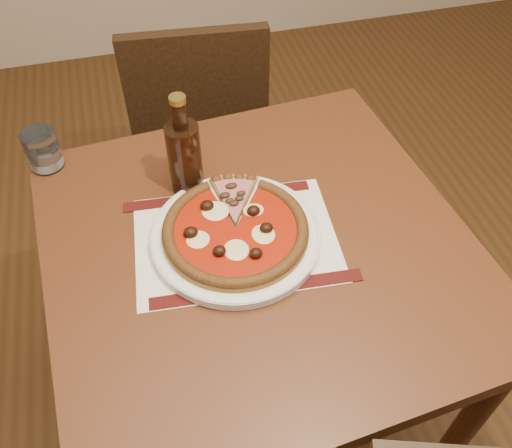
{
  "coord_description": "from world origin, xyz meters",
  "views": [
    {
      "loc": [
        -0.95,
        0.29,
        1.55
      ],
      "look_at": [
        -0.77,
        0.95,
        0.78
      ],
      "focal_mm": 38.0,
      "sensor_mm": 36.0,
      "label": 1
    }
  ],
  "objects_px": {
    "water_glass": "(42,150)",
    "table": "(259,274)",
    "plate": "(236,236)",
    "pizza": "(236,229)",
    "bottle": "(184,155)",
    "chair_far": "(199,122)"
  },
  "relations": [
    {
      "from": "pizza",
      "to": "water_glass",
      "type": "height_order",
      "value": "water_glass"
    },
    {
      "from": "water_glass",
      "to": "bottle",
      "type": "bearing_deg",
      "value": -27.35
    },
    {
      "from": "chair_far",
      "to": "plate",
      "type": "xyz_separation_m",
      "value": [
        -0.05,
        -0.72,
        0.28
      ]
    },
    {
      "from": "plate",
      "to": "water_glass",
      "type": "height_order",
      "value": "water_glass"
    },
    {
      "from": "bottle",
      "to": "pizza",
      "type": "bearing_deg",
      "value": -69.65
    },
    {
      "from": "plate",
      "to": "water_glass",
      "type": "xyz_separation_m",
      "value": [
        -0.35,
        0.31,
        0.03
      ]
    },
    {
      "from": "chair_far",
      "to": "pizza",
      "type": "distance_m",
      "value": 0.78
    },
    {
      "from": "water_glass",
      "to": "bottle",
      "type": "relative_size",
      "value": 0.39
    },
    {
      "from": "plate",
      "to": "table",
      "type": "bearing_deg",
      "value": -22.07
    },
    {
      "from": "water_glass",
      "to": "table",
      "type": "bearing_deg",
      "value": -40.49
    },
    {
      "from": "plate",
      "to": "pizza",
      "type": "xyz_separation_m",
      "value": [
        -0.0,
        -0.0,
        0.02
      ]
    },
    {
      "from": "pizza",
      "to": "water_glass",
      "type": "xyz_separation_m",
      "value": [
        -0.35,
        0.31,
        0.01
      ]
    },
    {
      "from": "pizza",
      "to": "plate",
      "type": "bearing_deg",
      "value": 81.83
    },
    {
      "from": "plate",
      "to": "bottle",
      "type": "distance_m",
      "value": 0.19
    },
    {
      "from": "chair_far",
      "to": "water_glass",
      "type": "height_order",
      "value": "chair_far"
    },
    {
      "from": "bottle",
      "to": "table",
      "type": "bearing_deg",
      "value": -60.71
    },
    {
      "from": "chair_far",
      "to": "plate",
      "type": "bearing_deg",
      "value": 91.8
    },
    {
      "from": "bottle",
      "to": "water_glass",
      "type": "bearing_deg",
      "value": 152.65
    },
    {
      "from": "plate",
      "to": "bottle",
      "type": "xyz_separation_m",
      "value": [
        -0.06,
        0.17,
        0.08
      ]
    },
    {
      "from": "table",
      "to": "bottle",
      "type": "xyz_separation_m",
      "value": [
        -0.1,
        0.18,
        0.19
      ]
    },
    {
      "from": "table",
      "to": "chair_far",
      "type": "xyz_separation_m",
      "value": [
        0.01,
        0.74,
        -0.17
      ]
    },
    {
      "from": "chair_far",
      "to": "pizza",
      "type": "height_order",
      "value": "chair_far"
    }
  ]
}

